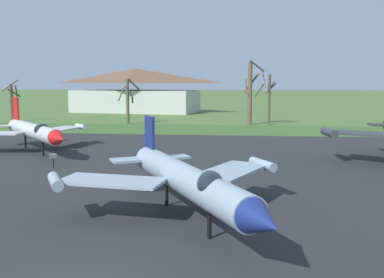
{
  "coord_description": "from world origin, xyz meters",
  "views": [
    {
      "loc": [
        4.72,
        -10.88,
        6.08
      ],
      "look_at": [
        1.53,
        18.7,
        2.21
      ],
      "focal_mm": 41.54,
      "sensor_mm": 36.0,
      "label": 1
    }
  ],
  "objects_px": {
    "jet_fighter_front_right": "(34,131)",
    "info_placard_front_right": "(53,159)",
    "visitor_building": "(136,90)",
    "jet_fighter_rear_center": "(187,179)"
  },
  "relations": [
    {
      "from": "jet_fighter_front_right",
      "to": "info_placard_front_right",
      "type": "height_order",
      "value": "jet_fighter_front_right"
    },
    {
      "from": "info_placard_front_right",
      "to": "visitor_building",
      "type": "xyz_separation_m",
      "value": [
        -7.75,
        57.76,
        3.6
      ]
    },
    {
      "from": "jet_fighter_front_right",
      "to": "jet_fighter_rear_center",
      "type": "relative_size",
      "value": 0.92
    },
    {
      "from": "info_placard_front_right",
      "to": "visitor_building",
      "type": "relative_size",
      "value": 0.04
    },
    {
      "from": "info_placard_front_right",
      "to": "jet_fighter_rear_center",
      "type": "bearing_deg",
      "value": -45.2
    },
    {
      "from": "jet_fighter_front_right",
      "to": "info_placard_front_right",
      "type": "xyz_separation_m",
      "value": [
        4.58,
        -6.68,
        -1.22
      ]
    },
    {
      "from": "info_placard_front_right",
      "to": "jet_fighter_rear_center",
      "type": "height_order",
      "value": "jet_fighter_rear_center"
    },
    {
      "from": "visitor_building",
      "to": "jet_fighter_front_right",
      "type": "bearing_deg",
      "value": -86.45
    },
    {
      "from": "jet_fighter_front_right",
      "to": "jet_fighter_rear_center",
      "type": "xyz_separation_m",
      "value": [
        15.27,
        -17.45,
        0.01
      ]
    },
    {
      "from": "jet_fighter_front_right",
      "to": "visitor_building",
      "type": "xyz_separation_m",
      "value": [
        -3.17,
        51.07,
        2.38
      ]
    }
  ]
}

